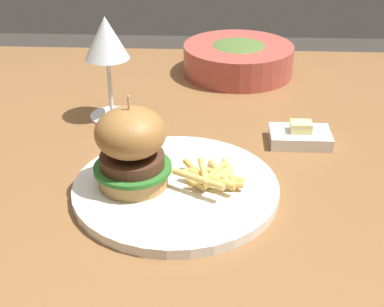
{
  "coord_description": "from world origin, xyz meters",
  "views": [
    {
      "loc": [
        -0.02,
        -0.73,
        1.14
      ],
      "look_at": [
        -0.05,
        -0.1,
        0.78
      ],
      "focal_mm": 50.0,
      "sensor_mm": 36.0,
      "label": 1
    }
  ],
  "objects_px": {
    "main_plate": "(176,188)",
    "wine_glass": "(106,43)",
    "soup_bowl": "(238,58)",
    "burger_sandwich": "(132,148)",
    "butter_dish": "(300,136)"
  },
  "relations": [
    {
      "from": "wine_glass",
      "to": "butter_dish",
      "type": "height_order",
      "value": "wine_glass"
    },
    {
      "from": "burger_sandwich",
      "to": "butter_dish",
      "type": "bearing_deg",
      "value": 32.61
    },
    {
      "from": "wine_glass",
      "to": "soup_bowl",
      "type": "relative_size",
      "value": 0.78
    },
    {
      "from": "main_plate",
      "to": "butter_dish",
      "type": "distance_m",
      "value": 0.24
    },
    {
      "from": "main_plate",
      "to": "soup_bowl",
      "type": "xyz_separation_m",
      "value": [
        0.09,
        0.45,
        0.03
      ]
    },
    {
      "from": "main_plate",
      "to": "wine_glass",
      "type": "height_order",
      "value": "wine_glass"
    },
    {
      "from": "main_plate",
      "to": "butter_dish",
      "type": "height_order",
      "value": "butter_dish"
    },
    {
      "from": "soup_bowl",
      "to": "wine_glass",
      "type": "bearing_deg",
      "value": -134.87
    },
    {
      "from": "burger_sandwich",
      "to": "main_plate",
      "type": "bearing_deg",
      "value": 1.9
    },
    {
      "from": "burger_sandwich",
      "to": "soup_bowl",
      "type": "xyz_separation_m",
      "value": [
        0.15,
        0.45,
        -0.04
      ]
    },
    {
      "from": "burger_sandwich",
      "to": "wine_glass",
      "type": "distance_m",
      "value": 0.25
    },
    {
      "from": "main_plate",
      "to": "wine_glass",
      "type": "bearing_deg",
      "value": 119.05
    },
    {
      "from": "wine_glass",
      "to": "butter_dish",
      "type": "xyz_separation_m",
      "value": [
        0.31,
        -0.08,
        -0.12
      ]
    },
    {
      "from": "butter_dish",
      "to": "soup_bowl",
      "type": "bearing_deg",
      "value": 106.63
    },
    {
      "from": "wine_glass",
      "to": "soup_bowl",
      "type": "bearing_deg",
      "value": 45.13
    }
  ]
}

